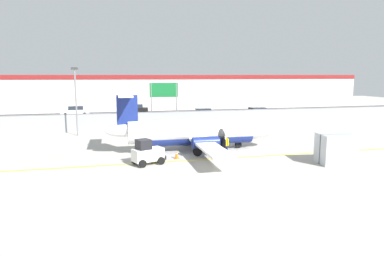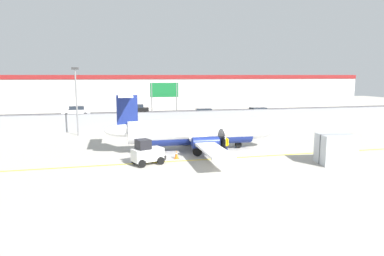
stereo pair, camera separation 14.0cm
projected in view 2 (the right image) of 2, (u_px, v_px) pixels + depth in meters
name	position (u px, v px, depth m)	size (l,w,h in m)	color
ground_plane	(220.00, 159.00, 26.67)	(140.00, 140.00, 0.01)	#ADA89E
perimeter_fence	(179.00, 119.00, 41.89)	(98.00, 0.10, 2.10)	gray
parking_lot_strip	(165.00, 117.00, 53.10)	(98.00, 17.00, 0.12)	#38383A
background_building	(151.00, 91.00, 70.39)	(91.00, 8.10, 6.50)	#BCB7B2
commuter_airplane	(198.00, 132.00, 29.52)	(14.86, 16.02, 4.92)	white
baggage_tug	(147.00, 153.00, 24.86)	(2.57, 2.03, 1.88)	silver
ground_crew_worker	(226.00, 145.00, 27.35)	(0.47, 0.51, 1.70)	#191E4C
cargo_container	(336.00, 149.00, 24.99)	(2.68, 2.34, 2.20)	#B7BCC1
traffic_cone_near_left	(220.00, 141.00, 32.40)	(0.36, 0.36, 0.64)	orange
traffic_cone_near_right	(176.00, 155.00, 26.68)	(0.36, 0.36, 0.64)	orange
traffic_cone_far_left	(221.00, 144.00, 30.86)	(0.36, 0.36, 0.64)	orange
parked_car_0	(76.00, 111.00, 53.43)	(4.37, 2.39, 1.58)	silver
parked_car_1	(136.00, 109.00, 56.77)	(4.32, 2.27, 1.58)	black
parked_car_2	(204.00, 114.00, 49.55)	(4.38, 2.40, 1.58)	black
parked_car_3	(259.00, 113.00, 51.11)	(4.29, 2.19, 1.58)	black
apron_light_pole	(76.00, 96.00, 36.24)	(0.70, 0.30, 7.27)	slate
highway_sign	(164.00, 94.00, 43.31)	(3.60, 0.14, 5.50)	slate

